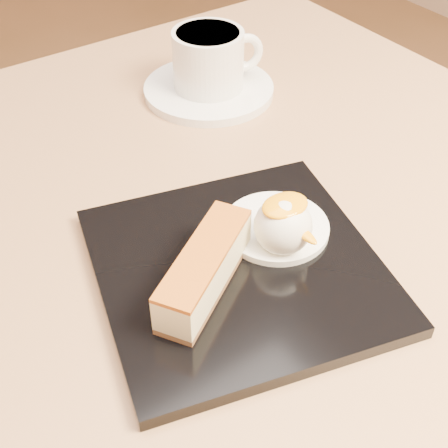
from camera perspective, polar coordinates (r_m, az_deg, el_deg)
table at (r=0.66m, az=-0.27°, el=-10.58°), size 0.80×0.80×0.72m
dessert_plate at (r=0.50m, az=1.30°, el=-4.14°), size 0.27×0.27×0.01m
cheesecake at (r=0.47m, az=-1.77°, el=-4.14°), size 0.11×0.09×0.04m
cream_smear at (r=0.53m, az=4.76°, el=-0.28°), size 0.09×0.09×0.01m
ice_cream_scoop at (r=0.50m, az=5.42°, el=-0.18°), size 0.05×0.05×0.05m
mango_sauce at (r=0.49m, az=5.59°, el=1.70°), size 0.04×0.03×0.01m
mint_sprig at (r=0.53m, az=0.65°, el=0.26°), size 0.03×0.02×0.00m
saucer at (r=0.74m, az=-1.40°, el=12.19°), size 0.15×0.15×0.01m
coffee_cup at (r=0.72m, az=-1.30°, el=14.91°), size 0.11×0.08×0.07m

